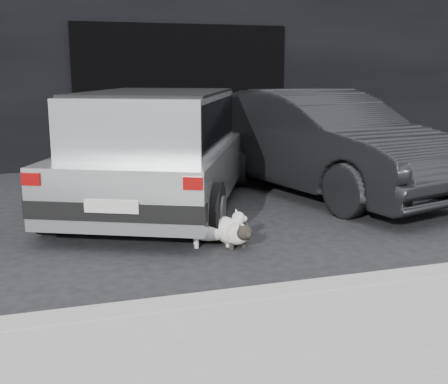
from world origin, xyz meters
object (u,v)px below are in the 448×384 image
object	(u,v)px
second_car	(318,142)
cat_siamese	(232,232)
silver_hatchback	(159,145)
cat_white	(215,228)

from	to	relation	value
second_car	cat_siamese	bearing A→B (deg)	-149.22
silver_hatchback	second_car	world-z (taller)	silver_hatchback
cat_siamese	cat_white	size ratio (longest dim) A/B	1.05
cat_siamese	cat_white	bearing A→B (deg)	-28.76
cat_siamese	silver_hatchback	bearing A→B (deg)	-90.92
silver_hatchback	cat_siamese	world-z (taller)	silver_hatchback
second_car	cat_white	bearing A→B (deg)	-152.16
cat_siamese	cat_white	xyz separation A→B (m)	(-0.17, 0.05, 0.05)
cat_white	cat_siamese	bearing A→B (deg)	83.77
cat_white	silver_hatchback	bearing A→B (deg)	-163.23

